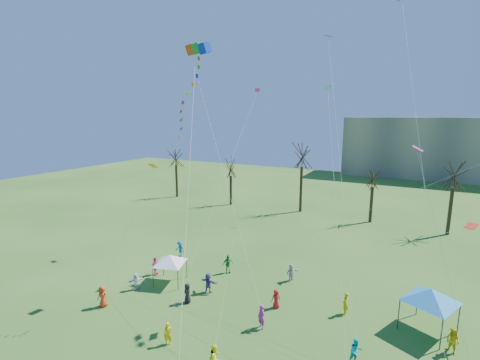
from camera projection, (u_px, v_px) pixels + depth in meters
The scene contains 7 objects.
distant_building at pixel (477, 149), 79.60m from camera, with size 60.00×14.00×15.00m, color gray.
bare_tree_row at pixel (374, 173), 48.09m from camera, with size 70.51×8.71×11.53m.
big_box_kite at pixel (188, 109), 25.33m from camera, with size 4.21×6.61×21.94m.
canopy_tent_white at pixel (170, 259), 30.77m from camera, with size 3.46×3.46×2.72m.
canopy_tent_blue at pixel (431, 295), 23.62m from camera, with size 4.01×4.01×3.31m.
festival_crowd at pixel (251, 303), 26.20m from camera, with size 26.88×14.15×1.85m.
small_kites_aloft at pixel (302, 135), 26.27m from camera, with size 27.70×18.31×33.70m.
Camera 1 is at (8.87, -14.75, 15.26)m, focal length 25.00 mm.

